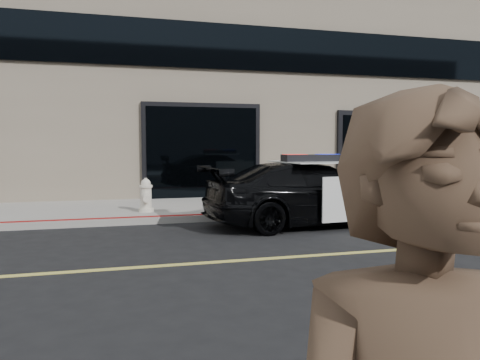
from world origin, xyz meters
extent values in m
plane|color=black|center=(0.00, 0.00, 0.00)|extent=(120.00, 120.00, 0.00)
cube|color=gray|center=(0.00, 5.25, 0.07)|extent=(60.00, 3.50, 0.15)
cube|color=#756856|center=(0.00, 10.50, 6.00)|extent=(60.00, 7.00, 12.00)
imported|color=black|center=(0.47, 2.56, 0.66)|extent=(2.53, 4.80, 1.31)
cube|color=white|center=(0.98, 1.65, 0.63)|extent=(1.40, 0.14, 0.87)
cube|color=white|center=(0.83, 3.53, 0.63)|extent=(1.40, 0.14, 0.87)
cube|color=white|center=(0.47, 2.56, 1.32)|extent=(1.43, 1.67, 0.02)
cube|color=gold|center=(0.98, 1.63, 0.63)|extent=(0.35, 0.04, 0.41)
cube|color=black|center=(0.47, 2.56, 1.40)|extent=(1.28, 0.42, 0.15)
cube|color=red|center=(0.09, 2.53, 1.41)|extent=(0.46, 0.32, 0.14)
cube|color=#0C19CC|center=(0.85, 2.59, 1.41)|extent=(0.46, 0.32, 0.14)
cylinder|color=silver|center=(-2.80, 4.36, 0.19)|extent=(0.35, 0.35, 0.08)
cylinder|color=silver|center=(-2.80, 4.36, 0.47)|extent=(0.25, 0.25, 0.49)
cylinder|color=silver|center=(-2.80, 4.36, 0.73)|extent=(0.30, 0.30, 0.06)
sphere|color=silver|center=(-2.80, 4.36, 0.79)|extent=(0.22, 0.22, 0.22)
cylinder|color=silver|center=(-2.80, 4.36, 0.89)|extent=(0.07, 0.07, 0.07)
cylinder|color=silver|center=(-2.80, 4.52, 0.54)|extent=(0.13, 0.12, 0.13)
cylinder|color=silver|center=(-2.80, 4.19, 0.54)|extent=(0.13, 0.12, 0.13)
cylinder|color=silver|center=(-2.80, 4.16, 0.47)|extent=(0.16, 0.14, 0.16)
camera|label=1|loc=(-3.52, -6.42, 1.68)|focal=35.00mm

